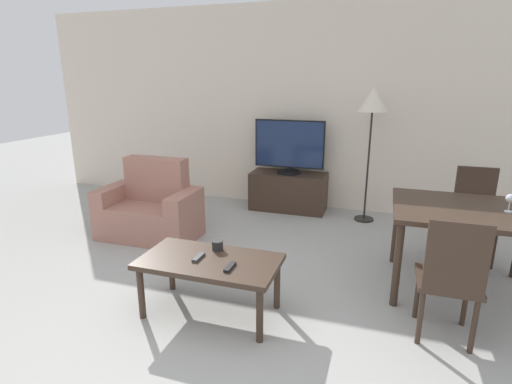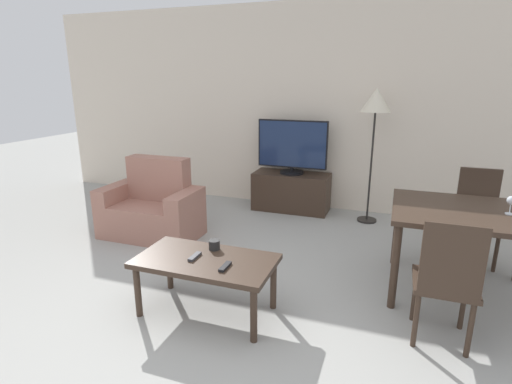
{
  "view_description": "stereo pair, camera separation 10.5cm",
  "coord_description": "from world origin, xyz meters",
  "px_view_note": "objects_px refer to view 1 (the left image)",
  "views": [
    {
      "loc": [
        1.15,
        -1.91,
        1.75
      ],
      "look_at": [
        -0.04,
        1.74,
        0.65
      ],
      "focal_mm": 28.0,
      "sensor_mm": 36.0,
      "label": 1
    },
    {
      "loc": [
        1.25,
        -1.87,
        1.75
      ],
      "look_at": [
        -0.04,
        1.74,
        0.65
      ],
      "focal_mm": 28.0,
      "sensor_mm": 36.0,
      "label": 2
    }
  ],
  "objects_px": {
    "tv_stand": "(288,191)",
    "wine_glass_left": "(510,200)",
    "tv": "(289,147)",
    "floor_lamp": "(373,106)",
    "dining_table": "(468,219)",
    "dining_chair_far": "(474,210)",
    "remote_secondary": "(230,267)",
    "cup_white_near": "(217,245)",
    "dining_chair_near": "(451,276)",
    "armchair": "(151,210)",
    "remote_primary": "(199,257)",
    "coffee_table": "(210,266)"
  },
  "relations": [
    {
      "from": "armchair",
      "to": "cup_white_near",
      "type": "height_order",
      "value": "armchair"
    },
    {
      "from": "coffee_table",
      "to": "dining_chair_near",
      "type": "height_order",
      "value": "dining_chair_near"
    },
    {
      "from": "remote_primary",
      "to": "tv_stand",
      "type": "bearing_deg",
      "value": 88.97
    },
    {
      "from": "tv_stand",
      "to": "remote_secondary",
      "type": "xyz_separation_m",
      "value": [
        0.23,
        -2.73,
        0.2
      ]
    },
    {
      "from": "tv_stand",
      "to": "remote_secondary",
      "type": "height_order",
      "value": "tv_stand"
    },
    {
      "from": "dining_chair_near",
      "to": "floor_lamp",
      "type": "height_order",
      "value": "floor_lamp"
    },
    {
      "from": "dining_chair_far",
      "to": "cup_white_near",
      "type": "bearing_deg",
      "value": -142.82
    },
    {
      "from": "remote_secondary",
      "to": "dining_chair_far",
      "type": "bearing_deg",
      "value": 44.58
    },
    {
      "from": "tv_stand",
      "to": "wine_glass_left",
      "type": "height_order",
      "value": "wine_glass_left"
    },
    {
      "from": "floor_lamp",
      "to": "cup_white_near",
      "type": "distance_m",
      "value": 2.72
    },
    {
      "from": "remote_secondary",
      "to": "wine_glass_left",
      "type": "distance_m",
      "value": 2.23
    },
    {
      "from": "cup_white_near",
      "to": "wine_glass_left",
      "type": "height_order",
      "value": "wine_glass_left"
    },
    {
      "from": "dining_table",
      "to": "remote_secondary",
      "type": "relative_size",
      "value": 7.73
    },
    {
      "from": "floor_lamp",
      "to": "remote_primary",
      "type": "relative_size",
      "value": 10.94
    },
    {
      "from": "coffee_table",
      "to": "dining_chair_far",
      "type": "xyz_separation_m",
      "value": [
        2.06,
        1.75,
        0.1
      ]
    },
    {
      "from": "dining_table",
      "to": "dining_chair_near",
      "type": "bearing_deg",
      "value": -104.49
    },
    {
      "from": "coffee_table",
      "to": "remote_primary",
      "type": "bearing_deg",
      "value": -168.94
    },
    {
      "from": "coffee_table",
      "to": "floor_lamp",
      "type": "xyz_separation_m",
      "value": [
        0.99,
        2.53,
        1.03
      ]
    },
    {
      "from": "armchair",
      "to": "dining_table",
      "type": "xyz_separation_m",
      "value": [
        3.15,
        -0.26,
        0.34
      ]
    },
    {
      "from": "tv",
      "to": "dining_chair_near",
      "type": "relative_size",
      "value": 1.03
    },
    {
      "from": "tv_stand",
      "to": "wine_glass_left",
      "type": "relative_size",
      "value": 6.96
    },
    {
      "from": "tv_stand",
      "to": "tv",
      "type": "bearing_deg",
      "value": -90.0
    },
    {
      "from": "floor_lamp",
      "to": "tv_stand",
      "type": "bearing_deg",
      "value": 173.52
    },
    {
      "from": "floor_lamp",
      "to": "dining_chair_far",
      "type": "bearing_deg",
      "value": -36.05
    },
    {
      "from": "floor_lamp",
      "to": "dining_table",
      "type": "bearing_deg",
      "value": -60.95
    },
    {
      "from": "wine_glass_left",
      "to": "dining_table",
      "type": "bearing_deg",
      "value": 177.52
    },
    {
      "from": "dining_chair_far",
      "to": "floor_lamp",
      "type": "bearing_deg",
      "value": 143.95
    },
    {
      "from": "armchair",
      "to": "dining_chair_far",
      "type": "height_order",
      "value": "dining_chair_far"
    },
    {
      "from": "tv_stand",
      "to": "cup_white_near",
      "type": "bearing_deg",
      "value": -89.43
    },
    {
      "from": "remote_secondary",
      "to": "cup_white_near",
      "type": "distance_m",
      "value": 0.34
    },
    {
      "from": "armchair",
      "to": "remote_primary",
      "type": "height_order",
      "value": "armchair"
    },
    {
      "from": "dining_chair_near",
      "to": "remote_secondary",
      "type": "height_order",
      "value": "dining_chair_near"
    },
    {
      "from": "armchair",
      "to": "tv",
      "type": "relative_size",
      "value": 1.17
    },
    {
      "from": "armchair",
      "to": "floor_lamp",
      "type": "xyz_separation_m",
      "value": [
        2.28,
        1.3,
        1.12
      ]
    },
    {
      "from": "cup_white_near",
      "to": "tv",
      "type": "bearing_deg",
      "value": 90.57
    },
    {
      "from": "wine_glass_left",
      "to": "dining_chair_far",
      "type": "bearing_deg",
      "value": 94.94
    },
    {
      "from": "wine_glass_left",
      "to": "floor_lamp",
      "type": "bearing_deg",
      "value": 125.89
    },
    {
      "from": "armchair",
      "to": "remote_secondary",
      "type": "height_order",
      "value": "armchair"
    },
    {
      "from": "remote_secondary",
      "to": "wine_glass_left",
      "type": "height_order",
      "value": "wine_glass_left"
    },
    {
      "from": "tv",
      "to": "floor_lamp",
      "type": "bearing_deg",
      "value": -6.34
    },
    {
      "from": "remote_primary",
      "to": "cup_white_near",
      "type": "relative_size",
      "value": 1.71
    },
    {
      "from": "tv_stand",
      "to": "coffee_table",
      "type": "bearing_deg",
      "value": -89.26
    },
    {
      "from": "tv",
      "to": "coffee_table",
      "type": "xyz_separation_m",
      "value": [
        0.03,
        -2.64,
        -0.47
      ]
    },
    {
      "from": "tv_stand",
      "to": "dining_chair_near",
      "type": "xyz_separation_m",
      "value": [
        1.69,
        -2.47,
        0.24
      ]
    },
    {
      "from": "tv",
      "to": "cup_white_near",
      "type": "height_order",
      "value": "tv"
    },
    {
      "from": "cup_white_near",
      "to": "armchair",
      "type": "bearing_deg",
      "value": 140.59
    },
    {
      "from": "floor_lamp",
      "to": "cup_white_near",
      "type": "bearing_deg",
      "value": -113.04
    },
    {
      "from": "tv_stand",
      "to": "floor_lamp",
      "type": "xyz_separation_m",
      "value": [
        1.02,
        -0.12,
        1.17
      ]
    },
    {
      "from": "coffee_table",
      "to": "dining_chair_far",
      "type": "height_order",
      "value": "dining_chair_far"
    },
    {
      "from": "coffee_table",
      "to": "tv",
      "type": "bearing_deg",
      "value": 90.74
    }
  ]
}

